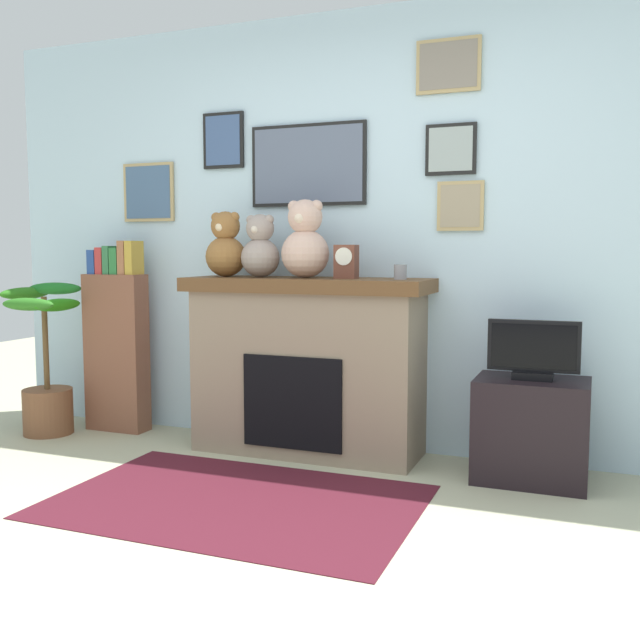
% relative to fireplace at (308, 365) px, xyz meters
% --- Properties ---
extents(ground_plane, '(12.00, 12.00, 0.00)m').
position_rel_fireplace_xyz_m(ground_plane, '(0.34, -1.71, -0.53)').
color(ground_plane, '#B1B192').
extents(back_wall, '(5.20, 0.15, 2.60)m').
position_rel_fireplace_xyz_m(back_wall, '(0.33, 0.29, 0.78)').
color(back_wall, silver).
rests_on(back_wall, ground_plane).
extents(fireplace, '(1.44, 0.52, 1.04)m').
position_rel_fireplace_xyz_m(fireplace, '(0.00, 0.00, 0.00)').
color(fireplace, gray).
rests_on(fireplace, ground_plane).
extents(bookshelf, '(0.42, 0.16, 1.26)m').
position_rel_fireplace_xyz_m(bookshelf, '(-1.38, 0.03, 0.06)').
color(bookshelf, brown).
rests_on(bookshelf, ground_plane).
extents(potted_plant, '(0.50, 0.49, 0.98)m').
position_rel_fireplace_xyz_m(potted_plant, '(-1.75, -0.22, -0.16)').
color(potted_plant, brown).
rests_on(potted_plant, ground_plane).
extents(tv_stand, '(0.57, 0.40, 0.54)m').
position_rel_fireplace_xyz_m(tv_stand, '(1.28, -0.07, -0.26)').
color(tv_stand, black).
rests_on(tv_stand, ground_plane).
extents(television, '(0.46, 0.14, 0.31)m').
position_rel_fireplace_xyz_m(television, '(1.28, -0.07, 0.15)').
color(television, black).
rests_on(television, tv_stand).
extents(area_rug, '(1.73, 1.15, 0.01)m').
position_rel_fireplace_xyz_m(area_rug, '(0.00, -0.91, -0.52)').
color(area_rug, '#4B1622').
rests_on(area_rug, ground_plane).
extents(candle_jar, '(0.07, 0.07, 0.08)m').
position_rel_fireplace_xyz_m(candle_jar, '(0.56, -0.02, 0.55)').
color(candle_jar, gray).
rests_on(candle_jar, fireplace).
extents(mantel_clock, '(0.12, 0.09, 0.19)m').
position_rel_fireplace_xyz_m(mantel_clock, '(0.24, -0.02, 0.61)').
color(mantel_clock, brown).
rests_on(mantel_clock, fireplace).
extents(teddy_bear_tan, '(0.24, 0.24, 0.39)m').
position_rel_fireplace_xyz_m(teddy_bear_tan, '(-0.53, -0.02, 0.69)').
color(teddy_bear_tan, olive).
rests_on(teddy_bear_tan, fireplace).
extents(teddy_bear_cream, '(0.23, 0.23, 0.37)m').
position_rel_fireplace_xyz_m(teddy_bear_cream, '(-0.29, -0.02, 0.68)').
color(teddy_bear_cream, gray).
rests_on(teddy_bear_cream, fireplace).
extents(teddy_bear_grey, '(0.28, 0.28, 0.45)m').
position_rel_fireplace_xyz_m(teddy_bear_grey, '(-0.01, -0.02, 0.72)').
color(teddy_bear_grey, '#D2AA98').
rests_on(teddy_bear_grey, fireplace).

